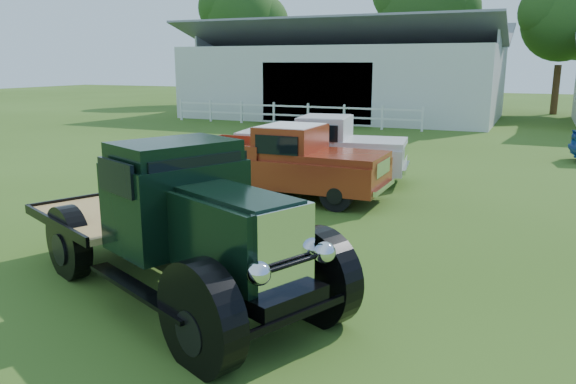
% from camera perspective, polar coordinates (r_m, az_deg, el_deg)
% --- Properties ---
extents(ground, '(120.00, 120.00, 0.00)m').
position_cam_1_polar(ground, '(9.28, -4.18, -7.75)').
color(ground, '#2E4D12').
extents(shed_left, '(18.80, 10.20, 5.60)m').
position_cam_1_polar(shed_left, '(35.44, 5.79, 12.16)').
color(shed_left, beige).
rests_on(shed_left, ground).
extents(fence_rail, '(14.20, 0.16, 1.20)m').
position_cam_1_polar(fence_rail, '(30.30, 0.28, 7.92)').
color(fence_rail, white).
rests_on(fence_rail, ground).
extents(tree_a, '(6.30, 6.30, 10.50)m').
position_cam_1_polar(tree_a, '(46.32, -4.77, 15.39)').
color(tree_a, '#2A5217').
rests_on(tree_a, ground).
extents(tree_b, '(6.90, 6.90, 11.50)m').
position_cam_1_polar(tree_b, '(42.50, 13.43, 15.99)').
color(tree_b, '#2A5217').
rests_on(tree_b, ground).
extents(tree_c, '(5.40, 5.40, 9.00)m').
position_cam_1_polar(tree_c, '(40.67, 25.95, 13.45)').
color(tree_c, '#2A5217').
rests_on(tree_c, ground).
extents(vintage_flatbed, '(6.08, 4.34, 2.24)m').
position_cam_1_polar(vintage_flatbed, '(8.16, -11.56, -2.63)').
color(vintage_flatbed, black).
rests_on(vintage_flatbed, ground).
extents(red_pickup, '(5.02, 1.95, 1.83)m').
position_cam_1_polar(red_pickup, '(13.88, -0.06, 3.17)').
color(red_pickup, maroon).
rests_on(red_pickup, ground).
extents(white_pickup, '(5.10, 2.57, 1.79)m').
position_cam_1_polar(white_pickup, '(15.98, 3.40, 4.38)').
color(white_pickup, silver).
rests_on(white_pickup, ground).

